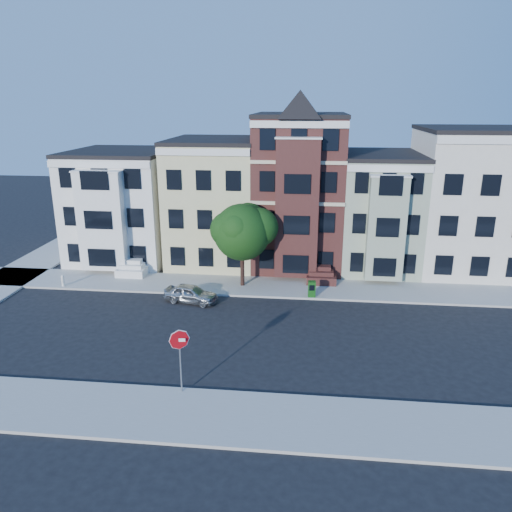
# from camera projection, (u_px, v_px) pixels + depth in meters

# --- Properties ---
(ground) EXTENTS (120.00, 120.00, 0.00)m
(ground) POSITION_uv_depth(u_px,v_px,m) (290.00, 338.00, 29.10)
(ground) COLOR black
(far_sidewalk) EXTENTS (60.00, 4.00, 0.15)m
(far_sidewalk) POSITION_uv_depth(u_px,v_px,m) (294.00, 288.00, 36.67)
(far_sidewalk) COLOR #9E9B93
(far_sidewalk) RESTS_ON ground
(near_sidewalk) EXTENTS (60.00, 4.00, 0.15)m
(near_sidewalk) POSITION_uv_depth(u_px,v_px,m) (282.00, 421.00, 21.50)
(near_sidewalk) COLOR #9E9B93
(near_sidewalk) RESTS_ON ground
(house_white) EXTENTS (8.00, 9.00, 9.00)m
(house_white) POSITION_uv_depth(u_px,v_px,m) (124.00, 206.00, 43.05)
(house_white) COLOR white
(house_white) RESTS_ON ground
(house_yellow) EXTENTS (7.00, 9.00, 10.00)m
(house_yellow) POSITION_uv_depth(u_px,v_px,m) (215.00, 203.00, 42.08)
(house_yellow) COLOR beige
(house_yellow) RESTS_ON ground
(house_brown) EXTENTS (7.00, 9.00, 12.00)m
(house_brown) POSITION_uv_depth(u_px,v_px,m) (299.00, 193.00, 41.05)
(house_brown) COLOR #401C19
(house_brown) RESTS_ON ground
(house_green) EXTENTS (6.00, 9.00, 9.00)m
(house_green) POSITION_uv_depth(u_px,v_px,m) (378.00, 212.00, 40.84)
(house_green) COLOR #93A086
(house_green) RESTS_ON ground
(house_cream) EXTENTS (8.00, 9.00, 11.00)m
(house_cream) POSITION_uv_depth(u_px,v_px,m) (468.00, 202.00, 39.81)
(house_cream) COLOR silver
(house_cream) RESTS_ON ground
(street_tree) EXTENTS (7.00, 7.00, 7.56)m
(street_tree) POSITION_uv_depth(u_px,v_px,m) (242.00, 236.00, 35.91)
(street_tree) COLOR #1B4613
(street_tree) RESTS_ON far_sidewalk
(parked_car) EXTENTS (3.90, 2.21, 1.25)m
(parked_car) POSITION_uv_depth(u_px,v_px,m) (191.00, 294.00, 34.12)
(parked_car) COLOR #A0A3A7
(parked_car) RESTS_ON ground
(newspaper_box) EXTENTS (0.54, 0.48, 1.12)m
(newspaper_box) POSITION_uv_depth(u_px,v_px,m) (312.00, 289.00, 34.74)
(newspaper_box) COLOR #165516
(newspaper_box) RESTS_ON far_sidewalk
(fire_hydrant) EXTENTS (0.31, 0.31, 0.68)m
(fire_hydrant) POSITION_uv_depth(u_px,v_px,m) (63.00, 282.00, 36.74)
(fire_hydrant) COLOR silver
(fire_hydrant) RESTS_ON far_sidewalk
(stop_sign) EXTENTS (1.00, 0.26, 3.59)m
(stop_sign) POSITION_uv_depth(u_px,v_px,m) (180.00, 357.00, 23.04)
(stop_sign) COLOR #B30A11
(stop_sign) RESTS_ON near_sidewalk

